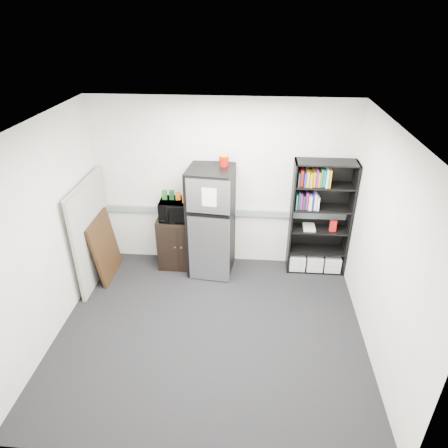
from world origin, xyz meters
name	(u,v)px	position (x,y,z in m)	size (l,w,h in m)	color
floor	(210,330)	(0.00, 0.00, 0.00)	(4.00, 4.00, 0.00)	black
wall_back	(222,185)	(0.00, 1.75, 1.35)	(4.00, 0.02, 2.70)	silver
wall_right	(384,252)	(2.00, 0.00, 1.35)	(0.02, 3.50, 2.70)	silver
wall_left	(44,237)	(-2.00, 0.00, 1.35)	(0.02, 3.50, 2.70)	silver
ceiling	(206,130)	(0.00, 0.00, 2.70)	(4.00, 3.50, 0.02)	white
electrical_raceway	(222,212)	(0.00, 1.72, 0.90)	(3.92, 0.05, 0.10)	gray
wall_note	(199,173)	(-0.35, 1.74, 1.55)	(0.14, 0.00, 0.10)	white
bookshelf	(320,219)	(1.53, 1.57, 0.91)	(0.90, 0.34, 1.85)	black
cubicle_partition	(92,232)	(-1.90, 1.08, 0.81)	(0.06, 1.30, 1.62)	gray
cabinet	(181,242)	(-0.64, 1.50, 0.44)	(0.70, 0.47, 0.87)	black
microwave	(179,210)	(-0.64, 1.48, 1.03)	(0.57, 0.39, 0.32)	black
snack_box_a	(165,195)	(-0.86, 1.52, 1.26)	(0.07, 0.05, 0.15)	#1B5F1C
snack_box_b	(172,195)	(-0.74, 1.52, 1.26)	(0.07, 0.05, 0.15)	#0D3A17
snack_box_c	(178,195)	(-0.65, 1.52, 1.26)	(0.07, 0.05, 0.14)	#CA6913
snack_bag	(188,198)	(-0.49, 1.47, 1.24)	(0.18, 0.10, 0.10)	#CD5D14
refrigerator	(211,222)	(-0.13, 1.42, 0.87)	(0.72, 0.75, 1.75)	black
coffee_can	(224,160)	(0.05, 1.55, 1.84)	(0.14, 0.14, 0.19)	#9A0D07
framed_poster	(105,247)	(-1.77, 1.15, 0.50)	(0.19, 0.78, 1.00)	black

